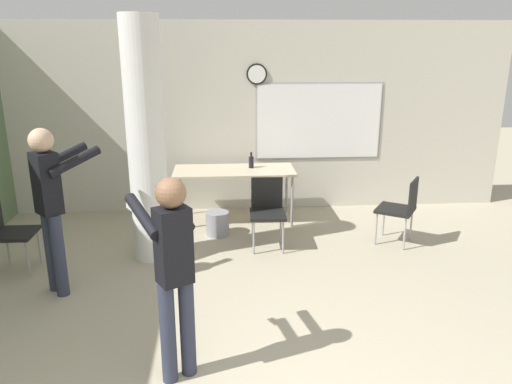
{
  "coord_description": "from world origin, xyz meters",
  "views": [
    {
      "loc": [
        -0.34,
        -2.4,
        2.52
      ],
      "look_at": [
        0.01,
        2.51,
        1.02
      ],
      "focal_mm": 35.0,
      "sensor_mm": 36.0,
      "label": 1
    }
  ],
  "objects_px": {
    "chair_table_front": "(267,208)",
    "person_watching_back": "(51,199)",
    "person_playing_front": "(173,264)",
    "chair_by_left_wall": "(7,229)",
    "bottle_on_table": "(251,162)",
    "chair_mid_room": "(401,206)",
    "folding_table": "(234,173)"
  },
  "relations": [
    {
      "from": "bottle_on_table",
      "to": "person_playing_front",
      "type": "height_order",
      "value": "person_playing_front"
    },
    {
      "from": "bottle_on_table",
      "to": "person_playing_front",
      "type": "relative_size",
      "value": 0.14
    },
    {
      "from": "chair_table_front",
      "to": "person_watching_back",
      "type": "height_order",
      "value": "person_watching_back"
    },
    {
      "from": "chair_table_front",
      "to": "person_watching_back",
      "type": "distance_m",
      "value": 2.53
    },
    {
      "from": "person_playing_front",
      "to": "person_watching_back",
      "type": "distance_m",
      "value": 1.97
    },
    {
      "from": "person_playing_front",
      "to": "chair_by_left_wall",
      "type": "bearing_deg",
      "value": 135.41
    },
    {
      "from": "person_playing_front",
      "to": "person_watching_back",
      "type": "relative_size",
      "value": 0.93
    },
    {
      "from": "folding_table",
      "to": "bottle_on_table",
      "type": "distance_m",
      "value": 0.3
    },
    {
      "from": "chair_by_left_wall",
      "to": "person_watching_back",
      "type": "bearing_deg",
      "value": -37.09
    },
    {
      "from": "bottle_on_table",
      "to": "chair_by_left_wall",
      "type": "bearing_deg",
      "value": -150.98
    },
    {
      "from": "chair_table_front",
      "to": "chair_mid_room",
      "type": "height_order",
      "value": "same"
    },
    {
      "from": "folding_table",
      "to": "person_playing_front",
      "type": "bearing_deg",
      "value": -98.96
    },
    {
      "from": "person_playing_front",
      "to": "person_watching_back",
      "type": "height_order",
      "value": "person_watching_back"
    },
    {
      "from": "bottle_on_table",
      "to": "folding_table",
      "type": "bearing_deg",
      "value": -160.74
    },
    {
      "from": "chair_by_left_wall",
      "to": "person_watching_back",
      "type": "relative_size",
      "value": 0.5
    },
    {
      "from": "bottle_on_table",
      "to": "chair_mid_room",
      "type": "relative_size",
      "value": 0.26
    },
    {
      "from": "chair_mid_room",
      "to": "person_watching_back",
      "type": "height_order",
      "value": "person_watching_back"
    },
    {
      "from": "chair_mid_room",
      "to": "person_playing_front",
      "type": "relative_size",
      "value": 0.54
    },
    {
      "from": "bottle_on_table",
      "to": "chair_mid_room",
      "type": "xyz_separation_m",
      "value": [
        1.84,
        -1.1,
        -0.34
      ]
    },
    {
      "from": "chair_by_left_wall",
      "to": "person_playing_front",
      "type": "height_order",
      "value": "person_playing_front"
    },
    {
      "from": "chair_table_front",
      "to": "chair_mid_room",
      "type": "xyz_separation_m",
      "value": [
        1.7,
        -0.04,
        0.0
      ]
    },
    {
      "from": "bottle_on_table",
      "to": "chair_table_front",
      "type": "distance_m",
      "value": 1.12
    },
    {
      "from": "chair_by_left_wall",
      "to": "person_playing_front",
      "type": "distance_m",
      "value": 2.88
    },
    {
      "from": "person_playing_front",
      "to": "person_watching_back",
      "type": "xyz_separation_m",
      "value": [
        -1.32,
        1.46,
        0.07
      ]
    },
    {
      "from": "folding_table",
      "to": "chair_by_left_wall",
      "type": "height_order",
      "value": "chair_by_left_wall"
    },
    {
      "from": "folding_table",
      "to": "chair_mid_room",
      "type": "xyz_separation_m",
      "value": [
        2.08,
        -1.01,
        -0.2
      ]
    },
    {
      "from": "folding_table",
      "to": "person_watching_back",
      "type": "bearing_deg",
      "value": -132.95
    },
    {
      "from": "folding_table",
      "to": "bottle_on_table",
      "type": "bearing_deg",
      "value": 19.26
    },
    {
      "from": "folding_table",
      "to": "chair_table_front",
      "type": "relative_size",
      "value": 1.96
    },
    {
      "from": "folding_table",
      "to": "person_playing_front",
      "type": "height_order",
      "value": "person_playing_front"
    },
    {
      "from": "chair_mid_room",
      "to": "person_playing_front",
      "type": "xyz_separation_m",
      "value": [
        -2.63,
        -2.46,
        0.44
      ]
    },
    {
      "from": "folding_table",
      "to": "person_watching_back",
      "type": "xyz_separation_m",
      "value": [
        -1.87,
        -2.01,
        0.3
      ]
    }
  ]
}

